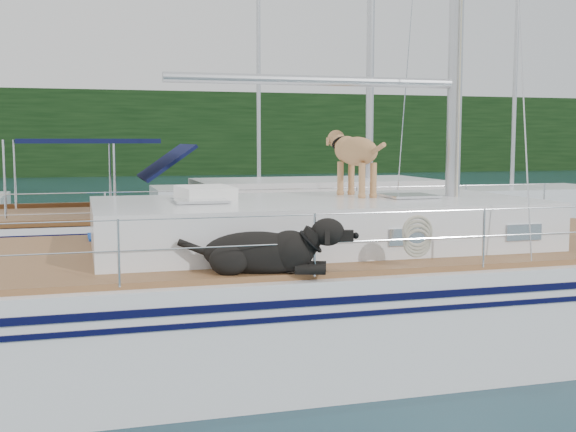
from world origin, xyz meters
name	(u,v)px	position (x,y,z in m)	size (l,w,h in m)	color
ground	(252,353)	(0.00, 0.00, 0.00)	(120.00, 120.00, 0.00)	black
tree_line	(107,133)	(0.00, 45.00, 3.00)	(90.00, 3.00, 6.00)	black
shore_bank	(108,167)	(0.00, 46.20, 0.60)	(92.00, 1.00, 1.20)	#595147
main_sailboat	(260,296)	(0.10, 0.00, 0.68)	(12.00, 3.90, 14.01)	white
neighbor_sailboat	(262,235)	(1.58, 5.81, 0.63)	(11.00, 3.50, 13.30)	white
bg_boat_center	(259,200)	(4.00, 16.00, 0.45)	(7.20, 3.00, 11.65)	white
bg_boat_east	(511,202)	(12.00, 13.00, 0.46)	(6.40, 3.00, 11.65)	white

